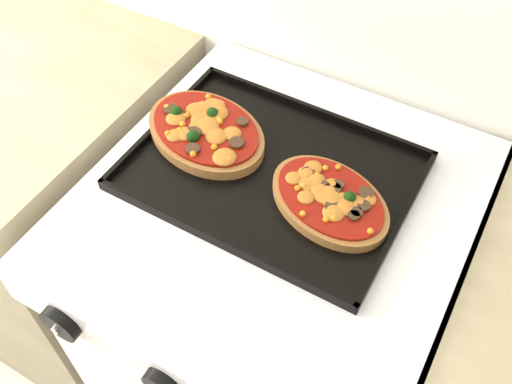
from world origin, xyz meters
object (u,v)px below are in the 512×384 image
Objects in this scene: stove at (274,323)px; baking_tray at (271,170)px; pizza_left at (206,130)px; pizza_right at (330,199)px.

stove is 0.47m from baking_tray.
pizza_left reaches higher than baking_tray.
baking_tray is 2.18× the size of pizza_right.
pizza_right is (0.08, 0.01, 0.48)m from stove.
pizza_right is at bearing -7.13° from pizza_left.
stove is 2.07× the size of baking_tray.
baking_tray is at bearing 170.97° from pizza_right.
stove is 4.50× the size of pizza_right.
pizza_left is at bearing 167.39° from stove.
pizza_left is 0.24m from pizza_right.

